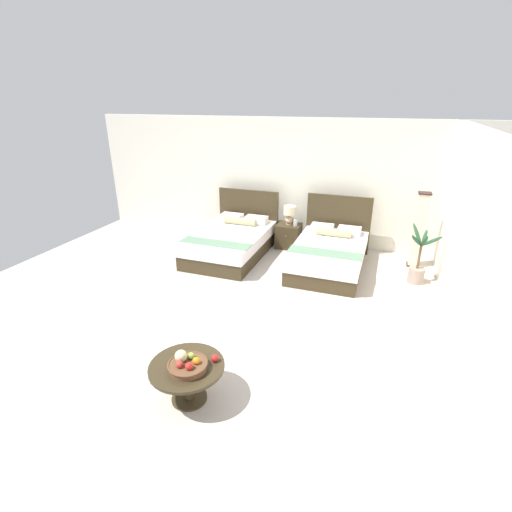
{
  "coord_description": "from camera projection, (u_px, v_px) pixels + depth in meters",
  "views": [
    {
      "loc": [
        1.91,
        -4.71,
        3.06
      ],
      "look_at": [
        0.05,
        0.6,
        0.69
      ],
      "focal_mm": 26.44,
      "sensor_mm": 36.0,
      "label": 1
    }
  ],
  "objects": [
    {
      "name": "vase",
      "position": [
        295.0,
        222.0,
        8.06
      ],
      "size": [
        0.09,
        0.09,
        0.16
      ],
      "color": "#B6C0BD",
      "rests_on": "nightstand"
    },
    {
      "name": "fruit_bowl",
      "position": [
        187.0,
        364.0,
        3.9
      ],
      "size": [
        0.42,
        0.42,
        0.19
      ],
      "color": "brown",
      "rests_on": "coffee_table"
    },
    {
      "name": "table_lamp",
      "position": [
        289.0,
        214.0,
        8.09
      ],
      "size": [
        0.26,
        0.26,
        0.4
      ],
      "color": "tan",
      "rests_on": "nightstand"
    },
    {
      "name": "nightstand",
      "position": [
        288.0,
        236.0,
        8.27
      ],
      "size": [
        0.51,
        0.47,
        0.52
      ],
      "color": "#392E1B",
      "rests_on": "ground"
    },
    {
      "name": "wall_side_right",
      "position": [
        474.0,
        245.0,
        4.76
      ],
      "size": [
        0.12,
        5.99,
        2.69
      ],
      "primitive_type": "cube",
      "color": "#F1E4CF",
      "rests_on": "ground"
    },
    {
      "name": "loose_apple",
      "position": [
        215.0,
        358.0,
        4.02
      ],
      "size": [
        0.08,
        0.08,
        0.08
      ],
      "color": "red",
      "rests_on": "coffee_table"
    },
    {
      "name": "ground_plane",
      "position": [
        241.0,
        311.0,
        5.87
      ],
      "size": [
        9.69,
        10.39,
        0.02
      ],
      "primitive_type": "cube",
      "color": "beige"
    },
    {
      "name": "bed_near_corner",
      "position": [
        329.0,
        253.0,
        7.25
      ],
      "size": [
        1.34,
        2.08,
        1.22
      ],
      "color": "#392E1B",
      "rests_on": "ground"
    },
    {
      "name": "potted_palm",
      "position": [
        418.0,
        267.0,
        6.66
      ],
      "size": [
        0.54,
        0.47,
        1.07
      ],
      "color": "gray",
      "rests_on": "ground"
    },
    {
      "name": "bed_near_window",
      "position": [
        232.0,
        241.0,
        7.87
      ],
      "size": [
        1.41,
        2.19,
        1.17
      ],
      "color": "#392E1B",
      "rests_on": "ground"
    },
    {
      "name": "coffee_table",
      "position": [
        187.0,
        373.0,
        4.01
      ],
      "size": [
        0.8,
        0.8,
        0.45
      ],
      "color": "#392E1B",
      "rests_on": "ground"
    },
    {
      "name": "wall_back",
      "position": [
        296.0,
        182.0,
        8.29
      ],
      "size": [
        9.69,
        0.12,
        2.69
      ],
      "primitive_type": "cube",
      "color": "white",
      "rests_on": "ground"
    },
    {
      "name": "floor_lamp_corner",
      "position": [
        419.0,
        230.0,
        7.17
      ],
      "size": [
        0.23,
        0.23,
        1.46
      ],
      "color": "#381F1E",
      "rests_on": "ground"
    }
  ]
}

